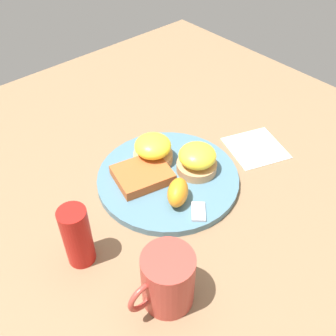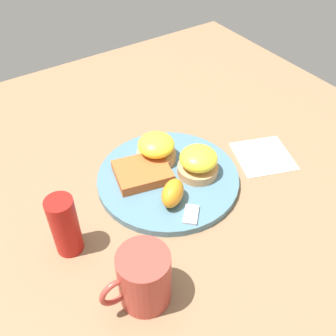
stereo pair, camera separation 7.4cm
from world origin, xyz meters
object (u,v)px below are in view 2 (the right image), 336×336
(hashbrown_patty, at_px, (142,172))
(condiment_bottle, at_px, (65,226))
(orange_wedge, at_px, (173,193))
(fork, at_px, (195,187))
(cup, at_px, (143,278))
(sandwich_benedict_left, at_px, (198,162))
(sandwich_benedict_right, at_px, (156,149))

(hashbrown_patty, relative_size, condiment_bottle, 0.90)
(hashbrown_patty, xyz_separation_m, orange_wedge, (-0.01, 0.09, 0.01))
(fork, xyz_separation_m, cup, (0.19, 0.13, 0.03))
(orange_wedge, height_order, fork, orange_wedge)
(sandwich_benedict_left, xyz_separation_m, orange_wedge, (0.08, 0.04, -0.01))
(hashbrown_patty, bearing_deg, orange_wedge, 96.98)
(orange_wedge, height_order, condiment_bottle, condiment_bottle)
(sandwich_benedict_left, distance_m, fork, 0.05)
(sandwich_benedict_right, xyz_separation_m, fork, (-0.02, 0.11, -0.02))
(hashbrown_patty, height_order, condiment_bottle, condiment_bottle)
(hashbrown_patty, bearing_deg, fork, 128.40)
(sandwich_benedict_left, height_order, orange_wedge, sandwich_benedict_left)
(sandwich_benedict_right, height_order, cup, cup)
(sandwich_benedict_left, distance_m, sandwich_benedict_right, 0.09)
(cup, distance_m, condiment_bottle, 0.15)
(fork, height_order, cup, cup)
(sandwich_benedict_left, relative_size, cup, 0.73)
(sandwich_benedict_right, bearing_deg, orange_wedge, 71.71)
(sandwich_benedict_right, distance_m, hashbrown_patty, 0.06)
(sandwich_benedict_left, xyz_separation_m, condiment_bottle, (0.27, 0.02, 0.01))
(fork, xyz_separation_m, condiment_bottle, (0.24, -0.01, 0.04))
(sandwich_benedict_left, relative_size, orange_wedge, 1.30)
(hashbrown_patty, bearing_deg, sandwich_benedict_right, -151.39)
(hashbrown_patty, relative_size, cup, 0.94)
(sandwich_benedict_right, relative_size, hashbrown_patty, 0.77)
(fork, bearing_deg, orange_wedge, 4.99)
(sandwich_benedict_left, xyz_separation_m, cup, (0.21, 0.16, 0.01))
(orange_wedge, xyz_separation_m, fork, (-0.05, -0.00, -0.02))
(sandwich_benedict_right, bearing_deg, sandwich_benedict_left, 120.08)
(hashbrown_patty, xyz_separation_m, cup, (0.12, 0.21, 0.02))
(sandwich_benedict_right, distance_m, fork, 0.11)
(sandwich_benedict_right, bearing_deg, fork, 98.97)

